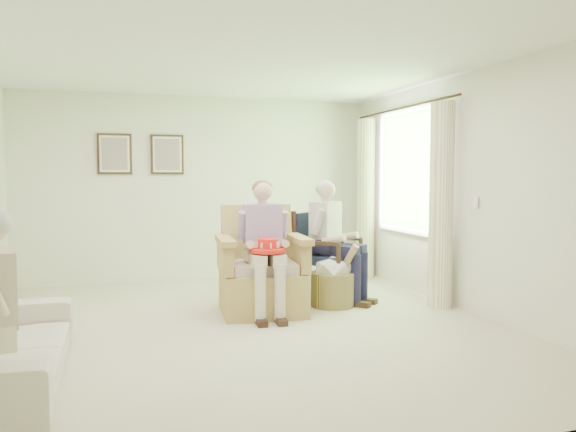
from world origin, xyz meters
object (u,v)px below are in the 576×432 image
at_px(wood_armchair, 325,252).
at_px(person_wicker, 265,237).
at_px(sofa, 4,344).
at_px(person_dark, 330,231).
at_px(hatbox, 333,281).
at_px(red_hat, 268,247).
at_px(wicker_armchair, 261,278).

xyz_separation_m(wood_armchair, person_wicker, (-0.90, -0.56, 0.26)).
xyz_separation_m(sofa, person_wicker, (2.28, 1.39, 0.54)).
bearing_deg(person_dark, wood_armchair, 48.38).
bearing_deg(wood_armchair, sofa, 169.83).
bearing_deg(person_dark, hatbox, -145.62).
bearing_deg(wood_armchair, red_hat, 177.67).
relative_size(wood_armchair, person_wicker, 0.74).
distance_m(person_dark, red_hat, 1.10).
bearing_deg(red_hat, wicker_armchair, 86.09).
bearing_deg(person_wicker, sofa, -143.35).
bearing_deg(wicker_armchair, person_wicker, -84.70).
xyz_separation_m(wood_armchair, hatbox, (-0.05, -0.38, -0.29)).
xyz_separation_m(person_dark, hatbox, (-0.05, -0.21, -0.55)).
xyz_separation_m(person_wicker, person_dark, (0.90, 0.38, -0.00)).
height_order(person_dark, hatbox, person_dark).
relative_size(person_dark, hatbox, 1.93).
distance_m(sofa, hatbox, 3.50).
bearing_deg(red_hat, wood_armchair, 39.30).
xyz_separation_m(wicker_armchair, person_wicker, (0.00, -0.15, 0.47)).
xyz_separation_m(wicker_armchair, sofa, (-2.28, -1.54, -0.08)).
height_order(person_wicker, person_dark, person_wicker).
distance_m(wicker_armchair, red_hat, 0.52).
distance_m(wood_armchair, red_hat, 1.21).
bearing_deg(wicker_armchair, sofa, -140.64).
bearing_deg(person_dark, red_hat, 170.68).
height_order(wicker_armchair, hatbox, wicker_armchair).
bearing_deg(red_hat, hatbox, 23.16).
xyz_separation_m(sofa, person_dark, (3.18, 1.77, 0.54)).
bearing_deg(person_dark, person_wicker, 161.51).
bearing_deg(hatbox, sofa, -153.46).
bearing_deg(person_wicker, wood_armchair, 37.03).
relative_size(sofa, person_dark, 1.42).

